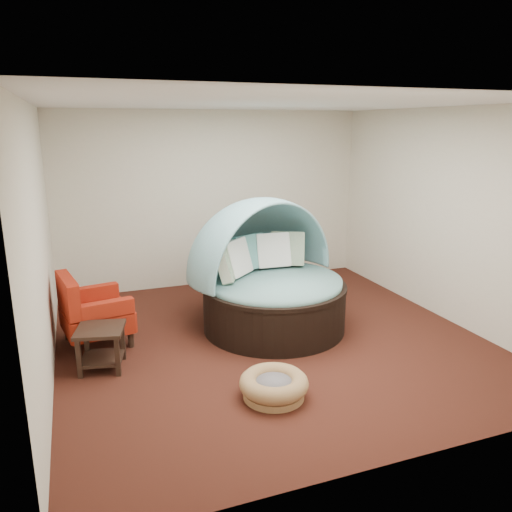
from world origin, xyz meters
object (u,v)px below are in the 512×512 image
object	(u,v)px
canopy_daybed	(269,269)
pet_basket	(274,385)
red_armchair	(92,312)
side_table	(101,342)

from	to	relation	value
canopy_daybed	pet_basket	bearing A→B (deg)	-129.26
canopy_daybed	red_armchair	xyz separation A→B (m)	(-2.19, 0.19, -0.37)
pet_basket	canopy_daybed	bearing A→B (deg)	70.06
red_armchair	pet_basket	bearing A→B (deg)	-60.28
pet_basket	side_table	distance (m)	1.95
red_armchair	side_table	distance (m)	0.68
canopy_daybed	pet_basket	xyz separation A→B (m)	(-0.61, -1.69, -0.66)
canopy_daybed	pet_basket	world-z (taller)	canopy_daybed
canopy_daybed	side_table	world-z (taller)	canopy_daybed
side_table	pet_basket	bearing A→B (deg)	-38.30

